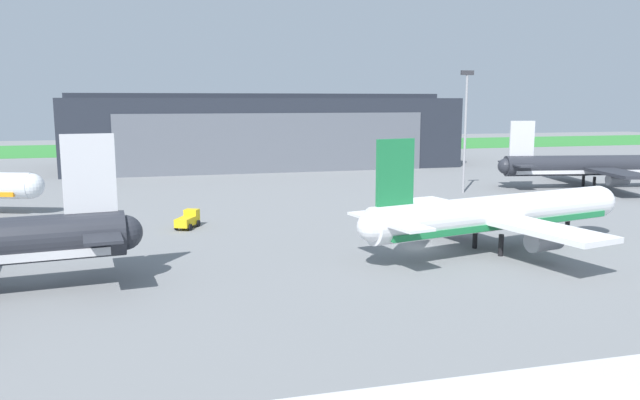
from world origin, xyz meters
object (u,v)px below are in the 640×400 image
Objects in this scene: stair_truck at (188,220)px; apron_light_mast at (466,123)px; airliner_far_right at (597,166)px; airliner_near_left at (498,214)px; maintenance_hangar at (262,131)px.

stair_truck is 55.26m from apron_light_mast.
apron_light_mast is at bearing 178.59° from airliner_far_right.
airliner_far_right is at bearing 41.73° from airliner_near_left.
maintenance_hangar is 2.43× the size of airliner_far_right.
maintenance_hangar is 81.61m from airliner_far_right.
airliner_far_right reaches higher than stair_truck.
maintenance_hangar reaches higher than stair_truck.
airliner_near_left is 7.46× the size of stair_truck.
apron_light_mast reaches higher than stair_truck.
apron_light_mast reaches higher than airliner_near_left.
airliner_near_left is 1.63× the size of apron_light_mast.
maintenance_hangar is 4.32× the size of apron_light_mast.
stair_truck is (-78.41, -18.68, -3.11)m from airliner_far_right.
maintenance_hangar reaches higher than airliner_near_left.
maintenance_hangar is at bearing 95.45° from airliner_near_left.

